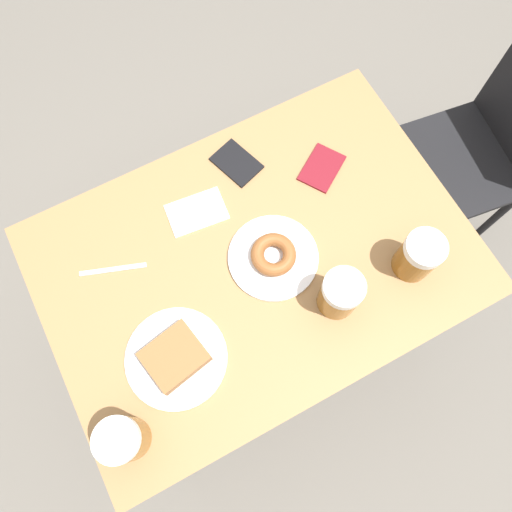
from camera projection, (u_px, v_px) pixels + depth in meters
ground_plane at (256, 320)px, 1.99m from camera, size 8.00×8.00×0.00m
table at (256, 267)px, 1.33m from camera, size 0.76×1.08×0.76m
chair at (489, 144)px, 1.67m from camera, size 0.45×0.45×0.84m
plate_with_cake at (175, 357)px, 1.17m from camera, size 0.24×0.24×0.05m
plate_with_donut at (273, 256)px, 1.25m from camera, size 0.23×0.23×0.04m
beer_mug_left at (340, 294)px, 1.16m from camera, size 0.10×0.10×0.14m
beer_mug_center at (418, 256)px, 1.20m from camera, size 0.10×0.10×0.14m
beer_mug_right at (123, 440)px, 1.06m from camera, size 0.10×0.10×0.14m
napkin_folded at (197, 212)px, 1.31m from camera, size 0.11×0.16×0.00m
fork at (113, 269)px, 1.25m from camera, size 0.07×0.16×0.00m
passport_near_edge at (322, 168)px, 1.35m from camera, size 0.14×0.15×0.01m
passport_far_edge at (236, 163)px, 1.35m from camera, size 0.15×0.12×0.01m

